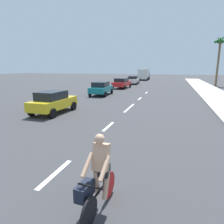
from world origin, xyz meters
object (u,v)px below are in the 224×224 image
cyclist (97,178)px  parked_car_yellow (53,101)px  parked_car_teal (101,88)px  parked_car_red (122,83)px  delivery_truck (144,74)px  palm_tree_distant (220,47)px  parked_car_white (133,80)px

cyclist → parked_car_yellow: cyclist is taller
cyclist → parked_car_teal: bearing=-65.7°
cyclist → parked_car_red: 27.44m
parked_car_yellow → parked_car_teal: same height
parked_car_yellow → parked_car_teal: size_ratio=0.92×
parked_car_teal → parked_car_red: size_ratio=0.94×
parked_car_yellow → delivery_truck: (0.50, 40.36, 0.67)m
parked_car_teal → parked_car_red: bearing=85.2°
palm_tree_distant → parked_car_yellow: bearing=-119.2°
cyclist → palm_tree_distant: palm_tree_distant is taller
cyclist → palm_tree_distant: size_ratio=0.22×
cyclist → parked_car_yellow: bearing=-47.5°
parked_car_red → parked_car_white: (0.17, 8.33, -0.00)m
parked_car_yellow → parked_car_white: size_ratio=0.87×
parked_car_yellow → parked_car_white: 26.66m
parked_car_red → palm_tree_distant: bearing=33.3°
parked_car_yellow → parked_car_red: same height
parked_car_red → palm_tree_distant: size_ratio=0.54×
cyclist → parked_car_red: cyclist is taller
cyclist → delivery_truck: bearing=-78.5°
delivery_truck → cyclist: bearing=-84.3°
parked_car_red → cyclist: bearing=-73.8°
cyclist → parked_car_white: bearing=-75.7°
parked_car_red → delivery_truck: (0.20, 22.04, 0.66)m
parked_car_red → parked_car_white: same height
parked_car_teal → parked_car_white: 16.82m
cyclist → parked_car_red: bearing=-72.4°
cyclist → parked_car_white: size_ratio=0.40×
cyclist → parked_car_yellow: 10.66m
parked_car_white → parked_car_teal: bearing=-94.9°
cyclist → parked_car_teal: 19.38m
parked_car_white → palm_tree_distant: (14.62, 0.32, 5.66)m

